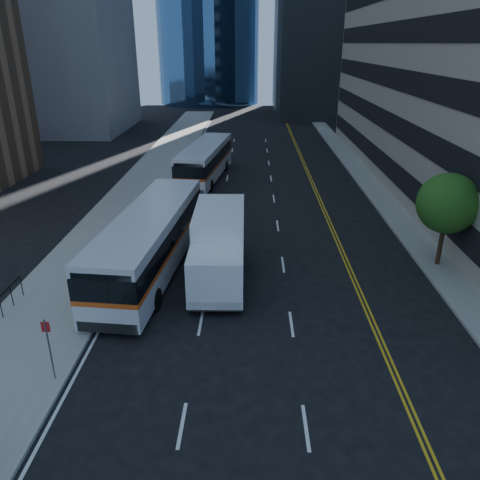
{
  "coord_description": "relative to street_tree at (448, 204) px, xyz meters",
  "views": [
    {
      "loc": [
        -1.35,
        -15.54,
        11.4
      ],
      "look_at": [
        -1.83,
        4.82,
        2.8
      ],
      "focal_mm": 35.0,
      "sensor_mm": 36.0,
      "label": 1
    }
  ],
  "objects": [
    {
      "name": "sidewalk_east",
      "position": [
        -0.0,
        17.0,
        -3.57
      ],
      "size": [
        2.0,
        90.0,
        0.15
      ],
      "primitive_type": "cube",
      "color": "gray",
      "rests_on": "ground"
    },
    {
      "name": "sidewalk_west",
      "position": [
        -19.5,
        17.0,
        -3.57
      ],
      "size": [
        5.0,
        90.0,
        0.15
      ],
      "primitive_type": "cube",
      "color": "gray",
      "rests_on": "ground"
    },
    {
      "name": "street_tree",
      "position": [
        0.0,
        0.0,
        0.0
      ],
      "size": [
        3.2,
        3.2,
        5.1
      ],
      "color": "#332114",
      "rests_on": "sidewalk_east"
    },
    {
      "name": "ground",
      "position": [
        -9.0,
        -8.0,
        -3.64
      ],
      "size": [
        160.0,
        160.0,
        0.0
      ],
      "primitive_type": "plane",
      "color": "black",
      "rests_on": "ground"
    },
    {
      "name": "bus_rear",
      "position": [
        -14.42,
        17.65,
        -1.94
      ],
      "size": [
        4.13,
        12.31,
        3.11
      ],
      "rotation": [
        0.0,
        0.0,
        -0.13
      ],
      "color": "silver",
      "rests_on": "ground"
    },
    {
      "name": "box_truck",
      "position": [
        -11.94,
        -1.79,
        -1.78
      ],
      "size": [
        2.66,
        7.4,
        3.53
      ],
      "rotation": [
        0.0,
        0.0,
        0.01
      ],
      "color": "white",
      "rests_on": "ground"
    },
    {
      "name": "bus_front",
      "position": [
        -15.6,
        -0.97,
        -1.82
      ],
      "size": [
        4.0,
        13.16,
        3.34
      ],
      "rotation": [
        0.0,
        0.0,
        -0.09
      ],
      "color": "silver",
      "rests_on": "ground"
    }
  ]
}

